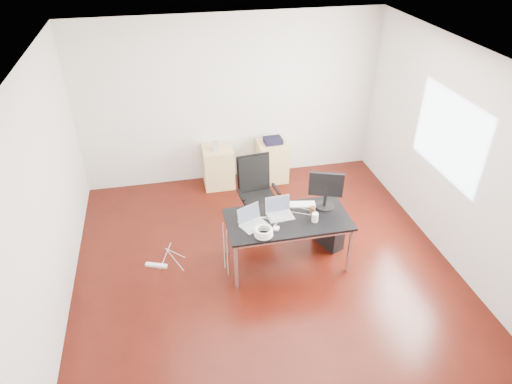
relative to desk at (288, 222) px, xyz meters
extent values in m
plane|color=#330B05|center=(-0.31, -0.03, -0.68)|extent=(5.00, 5.00, 0.00)
plane|color=silver|center=(-0.31, -0.03, 2.12)|extent=(5.00, 5.00, 0.00)
plane|color=silver|center=(-0.31, 2.47, 0.72)|extent=(5.00, 0.00, 5.00)
plane|color=silver|center=(-0.31, -2.53, 0.72)|extent=(5.00, 0.00, 5.00)
plane|color=silver|center=(-2.81, -0.03, 0.72)|extent=(0.00, 5.00, 5.00)
plane|color=silver|center=(2.19, -0.03, 0.72)|extent=(0.00, 5.00, 5.00)
plane|color=white|center=(2.18, 0.17, 0.92)|extent=(0.00, 1.50, 1.50)
cube|color=black|center=(0.00, 0.00, 0.04)|extent=(1.60, 0.80, 0.03)
cube|color=silver|center=(-0.75, -0.35, -0.33)|extent=(0.04, 0.04, 0.70)
cube|color=silver|center=(-0.75, 0.35, -0.33)|extent=(0.04, 0.04, 0.70)
cube|color=silver|center=(0.75, -0.35, -0.33)|extent=(0.04, 0.04, 0.70)
cube|color=silver|center=(0.75, 0.35, -0.33)|extent=(0.04, 0.04, 0.70)
cylinder|color=black|center=(-0.20, 0.86, -0.44)|extent=(0.06, 0.06, 0.47)
cube|color=black|center=(-0.20, 0.86, -0.18)|extent=(0.53, 0.51, 0.06)
cube|color=black|center=(-0.22, 1.08, 0.13)|extent=(0.47, 0.15, 0.55)
cube|color=tan|center=(-0.61, 2.20, -0.33)|extent=(0.50, 0.50, 0.70)
cube|color=tan|center=(0.34, 2.20, -0.33)|extent=(0.50, 0.50, 0.70)
cube|color=black|center=(0.69, 0.25, -0.46)|extent=(0.35, 0.49, 0.44)
cylinder|color=black|center=(-0.04, 2.14, -0.54)|extent=(0.27, 0.27, 0.28)
cube|color=white|center=(-1.75, 0.27, -0.66)|extent=(0.30, 0.17, 0.04)
cube|color=silver|center=(-0.46, -0.07, 0.06)|extent=(0.40, 0.35, 0.01)
cube|color=silver|center=(-0.51, 0.03, 0.18)|extent=(0.32, 0.18, 0.22)
cube|color=#475166|center=(-0.51, 0.03, 0.18)|extent=(0.28, 0.16, 0.18)
cube|color=silver|center=(-0.09, 0.05, 0.06)|extent=(0.34, 0.25, 0.01)
cube|color=silver|center=(-0.09, 0.17, 0.18)|extent=(0.33, 0.07, 0.22)
cube|color=#475166|center=(-0.09, 0.16, 0.18)|extent=(0.29, 0.05, 0.18)
cylinder|color=black|center=(0.55, 0.16, 0.06)|extent=(0.26, 0.26, 0.02)
cylinder|color=black|center=(0.55, 0.16, 0.22)|extent=(0.05, 0.05, 0.30)
cube|color=black|center=(0.55, 0.18, 0.39)|extent=(0.44, 0.20, 0.34)
cube|color=#475166|center=(0.55, 0.20, 0.39)|extent=(0.37, 0.14, 0.29)
cube|color=white|center=(0.23, 0.26, 0.06)|extent=(0.46, 0.22, 0.02)
cylinder|color=white|center=(0.32, -0.13, 0.11)|extent=(0.10, 0.10, 0.12)
cylinder|color=brown|center=(0.34, 0.04, 0.10)|extent=(0.08, 0.08, 0.10)
torus|color=white|center=(-0.39, -0.28, 0.07)|extent=(0.24, 0.24, 0.04)
torus|color=white|center=(-0.39, -0.28, 0.11)|extent=(0.23, 0.23, 0.04)
torus|color=white|center=(-0.39, -0.28, 0.14)|extent=(0.22, 0.22, 0.04)
cube|color=white|center=(-0.21, -0.19, 0.07)|extent=(0.09, 0.09, 0.03)
cube|color=#9E9E9E|center=(-0.65, 2.14, 0.11)|extent=(0.10, 0.09, 0.18)
cube|color=black|center=(0.35, 2.20, 0.07)|extent=(0.31, 0.25, 0.09)
camera|label=1|loc=(-1.41, -4.56, 3.53)|focal=32.00mm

